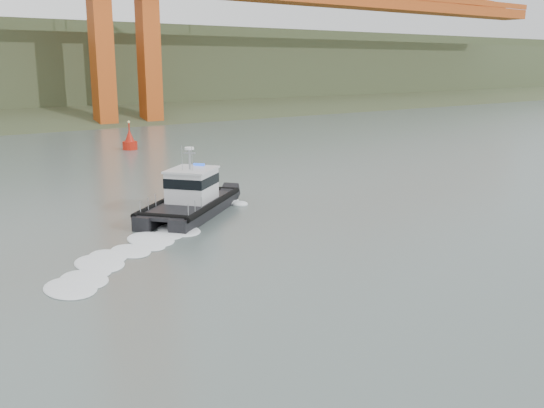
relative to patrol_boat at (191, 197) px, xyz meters
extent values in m
plane|color=#4E5D59|center=(-0.22, -15.65, -1.17)|extent=(400.00, 400.00, 0.00)
cube|color=black|center=(-0.84, 0.84, -0.80)|extent=(8.27, 6.79, 1.05)
cube|color=black|center=(0.61, -1.02, -0.80)|extent=(8.27, 6.79, 1.05)
cube|color=black|center=(-0.46, -0.35, -0.38)|extent=(8.68, 7.84, 0.22)
cube|color=silver|center=(0.23, 0.18, 0.73)|extent=(4.09, 3.99, 2.01)
cube|color=black|center=(0.23, 0.18, 1.09)|extent=(4.16, 4.07, 0.65)
cube|color=silver|center=(0.23, 0.18, 1.80)|extent=(4.33, 4.24, 0.14)
cylinder|color=gray|center=(0.03, 0.02, 2.51)|extent=(0.14, 0.14, 1.57)
cylinder|color=white|center=(0.03, 0.02, 3.26)|extent=(0.61, 0.61, 0.16)
cylinder|color=#B61B0C|center=(9.65, 31.69, -0.79)|extent=(1.70, 1.70, 1.14)
cone|color=#B61B0C|center=(9.65, 31.69, 0.35)|extent=(1.32, 1.32, 1.70)
cylinder|color=#B61B0C|center=(9.65, 31.69, 1.48)|extent=(0.15, 0.15, 0.95)
sphere|color=#E5D87F|center=(9.65, 31.69, 2.05)|extent=(0.28, 0.28, 0.28)
camera|label=1|loc=(-19.08, -34.65, 8.65)|focal=40.00mm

